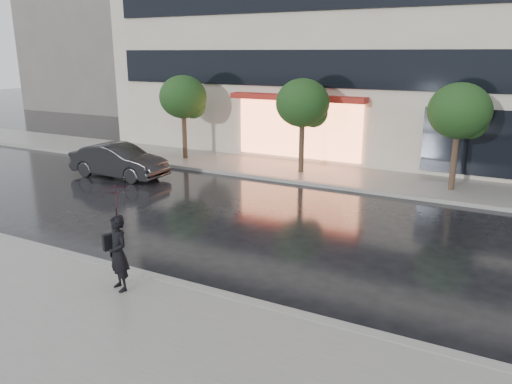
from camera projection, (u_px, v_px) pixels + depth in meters
The scene contains 11 objects.
ground at pixel (247, 281), 11.28m from camera, with size 120.00×120.00×0.00m, color black.
sidewalk_near at pixel (153, 352), 8.51m from camera, with size 60.00×4.50×0.12m, color slate.
sidewalk_far at pixel (372, 180), 19.95m from camera, with size 60.00×3.50×0.12m, color slate.
curb_near at pixel (223, 296), 10.41m from camera, with size 60.00×0.25×0.14m, color gray.
curb_far at pixel (359, 190), 18.46m from camera, with size 60.00×0.25×0.14m, color gray.
bg_building_left at pixel (116, 41), 44.49m from camera, with size 14.00×10.00×12.00m, color #59544F.
tree_far_west at pixel (185, 99), 23.08m from camera, with size 2.20×2.20×3.99m.
tree_mid_west at pixel (304, 105), 20.33m from camera, with size 2.20×2.20×3.99m.
tree_mid_east at pixel (461, 113), 17.59m from camera, with size 2.20×2.20×3.99m.
parked_car at pixel (119, 161), 20.48m from camera, with size 1.46×4.19×1.38m, color black.
pedestrian_with_umbrella at pixel (116, 222), 10.20m from camera, with size 1.21×1.22×2.32m.
Camera 1 is at (5.09, -8.98, 4.99)m, focal length 35.00 mm.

